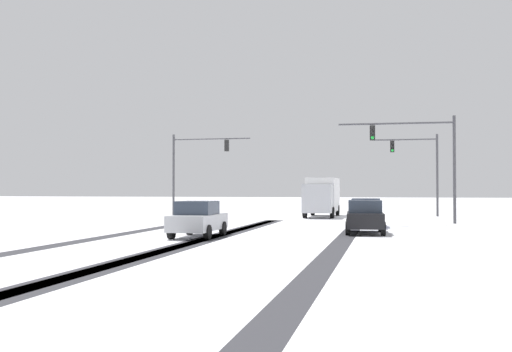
% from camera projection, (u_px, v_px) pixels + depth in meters
% --- Properties ---
extents(wheel_track_left_lane, '(0.92, 36.55, 0.01)m').
position_uv_depth(wheel_track_left_lane, '(76.00, 242.00, 24.02)').
color(wheel_track_left_lane, '#38383D').
rests_on(wheel_track_left_lane, ground).
extents(wheel_track_right_lane, '(1.05, 36.55, 0.01)m').
position_uv_depth(wheel_track_right_lane, '(192.00, 244.00, 22.96)').
color(wheel_track_right_lane, '#38383D').
rests_on(wheel_track_right_lane, ground).
extents(wheel_track_center, '(0.89, 36.55, 0.01)m').
position_uv_depth(wheel_track_center, '(184.00, 244.00, 23.03)').
color(wheel_track_center, '#38383D').
rests_on(wheel_track_center, ground).
extents(wheel_track_oncoming, '(0.82, 36.55, 0.01)m').
position_uv_depth(wheel_track_oncoming, '(337.00, 247.00, 21.75)').
color(wheel_track_oncoming, '#38383D').
rests_on(wheel_track_oncoming, ground).
extents(traffic_signal_far_right, '(5.02, 0.41, 6.50)m').
position_uv_depth(traffic_signal_far_right, '(420.00, 161.00, 46.85)').
color(traffic_signal_far_right, '#47474C').
rests_on(traffic_signal_far_right, ground).
extents(traffic_signal_near_right, '(6.86, 0.50, 6.50)m').
position_uv_depth(traffic_signal_near_right, '(421.00, 150.00, 35.23)').
color(traffic_signal_near_right, '#47474C').
rests_on(traffic_signal_near_right, ground).
extents(traffic_signal_far_left, '(6.35, 0.38, 6.50)m').
position_uv_depth(traffic_signal_far_left, '(195.00, 160.00, 46.73)').
color(traffic_signal_far_left, '#47474C').
rests_on(traffic_signal_far_left, ground).
extents(car_blue_lead, '(1.88, 4.12, 1.62)m').
position_uv_depth(car_blue_lead, '(366.00, 213.00, 33.70)').
color(car_blue_lead, '#233899').
rests_on(car_blue_lead, ground).
extents(car_black_second, '(2.00, 4.19, 1.62)m').
position_uv_depth(car_black_second, '(365.00, 217.00, 28.66)').
color(car_black_second, black).
rests_on(car_black_second, ground).
extents(car_silver_third, '(1.88, 4.13, 1.62)m').
position_uv_depth(car_silver_third, '(198.00, 219.00, 26.47)').
color(car_silver_third, '#B7BABF').
rests_on(car_silver_third, ground).
extents(box_truck_delivery, '(2.32, 7.41, 3.02)m').
position_uv_depth(box_truck_delivery, '(322.00, 196.00, 46.03)').
color(box_truck_delivery, '#B7BABF').
rests_on(box_truck_delivery, ground).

